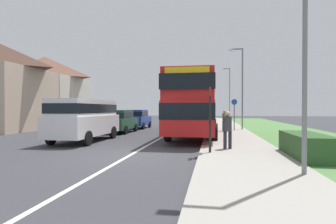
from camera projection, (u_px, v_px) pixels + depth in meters
name	position (u px, v px, depth m)	size (l,w,h in m)	color
ground_plane	(129.00, 156.00, 10.13)	(120.00, 120.00, 0.00)	#38383D
lane_marking_centre	(166.00, 135.00, 18.03)	(0.14, 60.00, 0.01)	silver
pavement_near_side	(232.00, 139.00, 15.37)	(3.20, 68.00, 0.12)	#9E998E
grass_verge_seaward	(314.00, 141.00, 14.66)	(6.00, 68.00, 0.08)	#517F42
roadside_hedge	(306.00, 147.00, 9.40)	(1.10, 3.08, 0.90)	#2D5128
double_decker_bus	(195.00, 103.00, 17.44)	(2.80, 11.04, 3.70)	red
parked_van_white	(85.00, 117.00, 14.68)	(2.11, 5.36, 2.25)	silver
parked_car_dark_green	(119.00, 120.00, 19.98)	(1.91, 4.04, 1.67)	#19472D
parked_car_blue	(137.00, 118.00, 24.55)	(1.95, 3.90, 1.68)	navy
pedestrian_at_stop	(228.00, 128.00, 11.15)	(0.34, 0.34, 1.67)	#23232D
pedestrian_walking_away	(225.00, 120.00, 19.96)	(0.34, 0.34, 1.67)	#23232D
bus_stop_sign	(210.00, 115.00, 10.20)	(0.09, 0.52, 2.60)	black
cycle_route_sign	(234.00, 113.00, 21.05)	(0.44, 0.08, 2.52)	slate
street_lamp_near	(301.00, 3.00, 6.79)	(1.14, 0.20, 7.74)	slate
street_lamp_mid	(241.00, 83.00, 21.71)	(1.14, 0.20, 6.62)	slate
street_lamp_far	(229.00, 91.00, 39.36)	(1.14, 0.20, 7.67)	slate
house_terrace_far_side	(22.00, 89.00, 25.33)	(7.49, 13.19, 7.30)	#C1A88E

